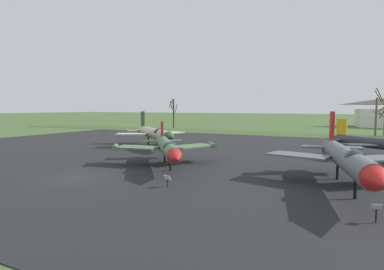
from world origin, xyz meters
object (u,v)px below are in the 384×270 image
object	(u,v)px
info_placard_front_left	(167,180)
jet_fighter_front_right	(382,144)
jet_fighter_rear_left	(347,159)
jet_fighter_front_left	(167,147)
info_placard_rear_left	(376,211)
jet_fighter_rear_center	(154,133)

from	to	relation	value
info_placard_front_left	jet_fighter_front_right	xyz separation A→B (m)	(14.33, 21.07, 1.26)
jet_fighter_rear_left	jet_fighter_front_left	bearing A→B (deg)	173.48
jet_fighter_front_left	jet_fighter_rear_left	distance (m)	15.77
jet_fighter_rear_left	info_placard_rear_left	size ratio (longest dim) A/B	15.30
jet_fighter_front_right	jet_fighter_rear_left	distance (m)	16.21
jet_fighter_front_left	jet_fighter_rear_center	distance (m)	15.44
info_placard_front_left	jet_fighter_rear_left	world-z (taller)	jet_fighter_rear_left
jet_fighter_front_left	jet_fighter_rear_left	bearing A→B (deg)	-6.52
jet_fighter_front_left	jet_fighter_front_right	xyz separation A→B (m)	(18.56, 14.16, -0.08)
jet_fighter_front_right	jet_fighter_rear_center	size ratio (longest dim) A/B	0.87
jet_fighter_rear_center	jet_fighter_rear_left	distance (m)	28.83
info_placard_front_left	jet_fighter_rear_center	distance (m)	23.55
jet_fighter_front_right	info_placard_rear_left	xyz separation A→B (m)	(-1.36, -22.56, -1.20)
jet_fighter_rear_center	info_placard_rear_left	distance (m)	33.77
jet_fighter_front_left	info_placard_front_left	size ratio (longest dim) A/B	13.41
jet_fighter_rear_center	jet_fighter_front_left	bearing A→B (deg)	-51.53
info_placard_rear_left	jet_fighter_front_right	bearing A→B (deg)	86.54
info_placard_front_left	info_placard_rear_left	size ratio (longest dim) A/B	0.89
info_placard_rear_left	jet_fighter_rear_left	bearing A→B (deg)	103.06
jet_fighter_rear_left	info_placard_rear_left	world-z (taller)	jet_fighter_rear_left
jet_fighter_rear_left	jet_fighter_rear_center	bearing A→B (deg)	151.22
jet_fighter_front_left	jet_fighter_rear_center	xyz separation A→B (m)	(-9.60, 12.09, 0.19)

